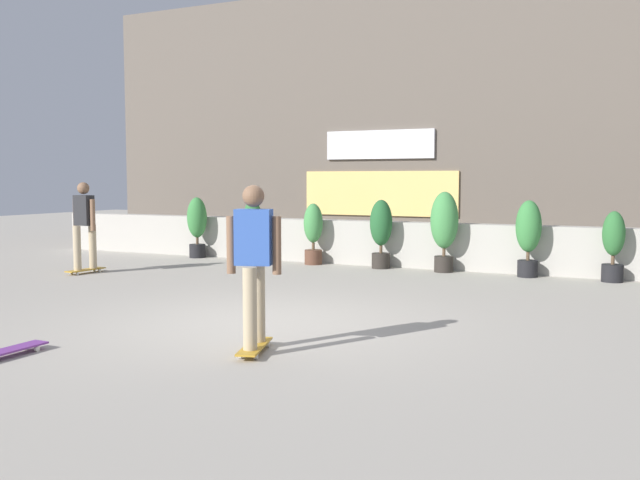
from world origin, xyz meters
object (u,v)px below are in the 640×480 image
(potted_plant_0, at_px, (197,224))
(potted_plant_5, at_px, (528,233))
(potted_plant_2, at_px, (313,231))
(potted_plant_3, at_px, (381,230))
(skater_foreground, at_px, (84,223))
(potted_plant_6, at_px, (613,244))
(skater_far_right, at_px, (254,260))
(potted_plant_4, at_px, (444,225))
(skateboard_near_camera, at_px, (10,350))
(potted_plant_1, at_px, (253,227))

(potted_plant_0, relative_size, potted_plant_5, 0.98)
(potted_plant_2, bearing_deg, potted_plant_3, -0.00)
(skater_foreground, bearing_deg, potted_plant_0, 84.11)
(potted_plant_0, xyz_separation_m, potted_plant_3, (4.38, -0.00, 0.00))
(potted_plant_0, xyz_separation_m, potted_plant_6, (8.61, 0.00, -0.11))
(potted_plant_5, xyz_separation_m, potted_plant_6, (1.41, 0.00, -0.14))
(skater_far_right, bearing_deg, potted_plant_4, 89.99)
(potted_plant_2, height_order, potted_plant_5, potted_plant_5)
(skateboard_near_camera, bearing_deg, potted_plant_3, 84.06)
(potted_plant_5, bearing_deg, potted_plant_1, 180.00)
(skater_foreground, bearing_deg, skateboard_near_camera, -52.31)
(skater_far_right, bearing_deg, potted_plant_6, 66.83)
(potted_plant_0, distance_m, potted_plant_1, 1.45)
(potted_plant_3, bearing_deg, skateboard_near_camera, -95.94)
(potted_plant_1, bearing_deg, potted_plant_6, 0.00)
(potted_plant_3, xyz_separation_m, potted_plant_5, (2.81, 0.00, 0.02))
(potted_plant_0, height_order, potted_plant_5, potted_plant_5)
(potted_plant_2, xyz_separation_m, skateboard_near_camera, (0.65, -8.09, -0.62))
(potted_plant_0, xyz_separation_m, skater_foreground, (-0.32, -3.09, 0.18))
(potted_plant_3, bearing_deg, skater_foreground, -146.70)
(potted_plant_0, xyz_separation_m, potted_plant_5, (7.20, 0.00, 0.02))
(skater_foreground, xyz_separation_m, skater_far_right, (5.97, -3.81, 0.00))
(skater_far_right, xyz_separation_m, skateboard_near_camera, (-2.11, -1.18, -0.88))
(potted_plant_4, xyz_separation_m, skater_far_right, (-0.00, -6.90, 0.06))
(potted_plant_5, bearing_deg, skater_foreground, -157.65)
(potted_plant_0, relative_size, skateboard_near_camera, 1.68)
(skater_foreground, bearing_deg, potted_plant_5, 22.35)
(potted_plant_2, distance_m, skater_far_right, 7.44)
(potted_plant_5, distance_m, skater_foreground, 8.13)
(potted_plant_2, height_order, skateboard_near_camera, potted_plant_2)
(potted_plant_1, relative_size, potted_plant_5, 0.94)
(potted_plant_5, relative_size, skater_far_right, 0.81)
(potted_plant_4, relative_size, skater_foreground, 0.90)
(potted_plant_0, relative_size, potted_plant_6, 1.11)
(potted_plant_6, xyz_separation_m, skater_foreground, (-8.93, -3.09, 0.29))
(potted_plant_2, bearing_deg, skateboard_near_camera, -85.44)
(potted_plant_0, relative_size, potted_plant_2, 1.07)
(potted_plant_6, distance_m, skater_foreground, 9.45)
(potted_plant_6, bearing_deg, potted_plant_3, -180.00)
(potted_plant_3, bearing_deg, potted_plant_0, 180.00)
(potted_plant_5, bearing_deg, potted_plant_0, 180.00)
(potted_plant_4, height_order, skater_foreground, skater_foreground)
(potted_plant_6, height_order, skateboard_near_camera, potted_plant_6)
(potted_plant_3, relative_size, skater_foreground, 0.80)
(potted_plant_3, relative_size, skater_far_right, 0.80)
(potted_plant_0, bearing_deg, potted_plant_6, 0.00)
(potted_plant_2, xyz_separation_m, potted_plant_3, (1.49, -0.00, 0.08))
(potted_plant_4, distance_m, skater_far_right, 6.91)
(potted_plant_2, bearing_deg, potted_plant_0, -180.00)
(potted_plant_0, distance_m, skater_far_right, 8.93)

